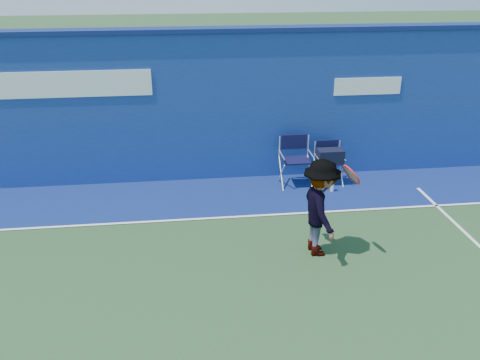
{
  "coord_description": "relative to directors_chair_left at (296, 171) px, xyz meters",
  "views": [
    {
      "loc": [
        -0.21,
        -4.88,
        4.3
      ],
      "look_at": [
        0.69,
        2.6,
        1.0
      ],
      "focal_mm": 38.0,
      "sensor_mm": 36.0,
      "label": 1
    }
  ],
  "objects": [
    {
      "name": "ground",
      "position": [
        -2.06,
        -4.5,
        -0.32
      ],
      "size": [
        80.0,
        80.0,
        0.0
      ],
      "primitive_type": "plane",
      "color": "#284625",
      "rests_on": "ground"
    },
    {
      "name": "stadium_wall",
      "position": [
        -2.06,
        0.7,
        1.24
      ],
      "size": [
        24.0,
        0.5,
        3.08
      ],
      "color": "navy",
      "rests_on": "ground"
    },
    {
      "name": "out_of_bounds_strip",
      "position": [
        -2.06,
        -0.4,
        -0.31
      ],
      "size": [
        24.0,
        1.8,
        0.01
      ],
      "primitive_type": "cube",
      "color": "navy",
      "rests_on": "ground"
    },
    {
      "name": "court_lines",
      "position": [
        -2.06,
        -3.9,
        -0.3
      ],
      "size": [
        24.0,
        12.0,
        0.01
      ],
      "color": "white",
      "rests_on": "out_of_bounds_strip"
    },
    {
      "name": "directors_chair_left",
      "position": [
        0.0,
        0.0,
        0.0
      ],
      "size": [
        0.6,
        0.54,
        1.0
      ],
      "color": "silver",
      "rests_on": "ground"
    },
    {
      "name": "directors_chair_right",
      "position": [
        0.7,
        -0.01,
        0.05
      ],
      "size": [
        0.52,
        0.47,
        0.87
      ],
      "color": "silver",
      "rests_on": "ground"
    },
    {
      "name": "water_bottle",
      "position": [
        0.67,
        -0.41,
        -0.2
      ],
      "size": [
        0.07,
        0.07,
        0.24
      ],
      "primitive_type": "cylinder",
      "color": "white",
      "rests_on": "ground"
    },
    {
      "name": "tennis_player",
      "position": [
        -0.21,
        -2.61,
        0.47
      ],
      "size": [
        0.87,
        1.04,
        1.57
      ],
      "color": "#EA4738",
      "rests_on": "ground"
    }
  ]
}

